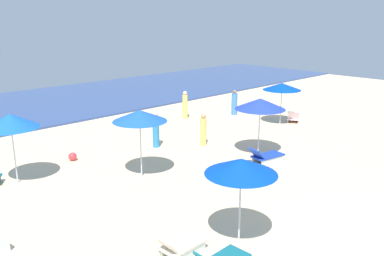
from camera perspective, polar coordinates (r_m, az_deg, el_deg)
ocean at (r=29.40m, az=-22.84°, el=2.63°), size 60.00×12.03×0.12m
umbrella_0 at (r=23.31m, az=12.42°, el=5.66°), size 2.12×2.12×2.34m
lounge_chair_0_0 at (r=24.42m, az=13.94°, el=1.45°), size 1.61×1.31×0.73m
umbrella_1 at (r=15.81m, az=-23.96°, el=0.89°), size 1.95×1.95×2.60m
umbrella_2 at (r=17.81m, az=9.47°, el=3.35°), size 2.19×2.19×2.52m
lounge_chair_2_0 at (r=17.42m, az=10.23°, el=-3.86°), size 1.66×0.90×0.71m
umbrella_3 at (r=15.16m, az=-7.29°, el=1.71°), size 2.03×2.03×2.60m
umbrella_4 at (r=10.60m, az=6.86°, el=-5.32°), size 1.91×1.91×2.42m
lounge_chair_4_0 at (r=10.86m, az=-1.62°, el=-16.08°), size 1.33×0.62×0.69m
beachgoer_0 at (r=19.02m, az=-5.05°, el=-0.36°), size 0.44×0.44×1.68m
beachgoer_1 at (r=24.33m, az=-0.97°, el=3.17°), size 0.39×0.39×1.65m
beachgoer_2 at (r=25.44m, az=5.92°, el=3.45°), size 0.38×0.38×1.55m
beachgoer_3 at (r=19.23m, az=1.59°, el=-0.28°), size 0.39×0.39×1.55m
beach_ball_1 at (r=18.08m, az=-16.29°, el=-3.83°), size 0.35×0.35×0.35m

